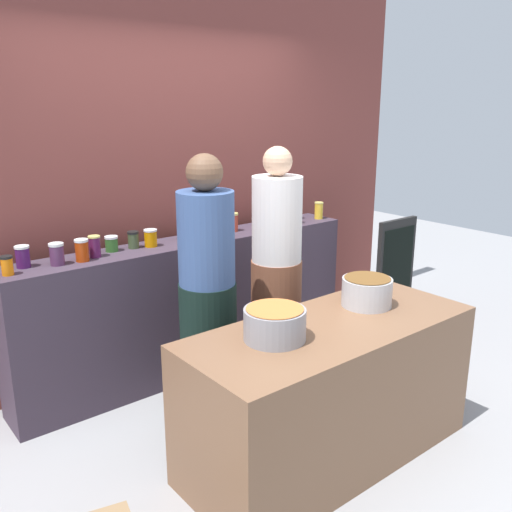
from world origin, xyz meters
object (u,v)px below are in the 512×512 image
(preserve_jar_6, at_px, (133,240))
(preserve_jar_8, at_px, (184,231))
(preserve_jar_4, at_px, (95,246))
(cook_with_tongs, at_px, (208,306))
(preserve_jar_10, at_px, (259,221))
(preserve_jar_11, at_px, (297,217))
(preserve_jar_7, at_px, (151,238))
(preserve_jar_0, at_px, (7,265))
(preserve_jar_3, at_px, (82,250))
(preserve_jar_2, at_px, (57,254))
(preserve_jar_13, at_px, (319,210))
(chalkboard_sign, at_px, (395,277))
(cook_in_cap, at_px, (276,283))
(preserve_jar_5, at_px, (112,244))
(preserve_jar_1, at_px, (23,257))
(preserve_jar_12, at_px, (295,211))
(preserve_jar_9, at_px, (233,222))
(cooking_pot_center, at_px, (367,292))
(cooking_pot_left, at_px, (275,324))

(preserve_jar_6, bearing_deg, preserve_jar_8, 0.85)
(preserve_jar_4, xyz_separation_m, cook_with_tongs, (0.41, -0.66, -0.31))
(preserve_jar_10, xyz_separation_m, preserve_jar_11, (0.33, -0.09, 0.00))
(preserve_jar_4, distance_m, preserve_jar_7, 0.41)
(preserve_jar_0, height_order, preserve_jar_3, preserve_jar_3)
(preserve_jar_2, bearing_deg, preserve_jar_0, -175.20)
(preserve_jar_2, bearing_deg, preserve_jar_13, -0.77)
(preserve_jar_0, xyz_separation_m, preserve_jar_11, (2.25, -0.02, -0.01))
(chalkboard_sign, bearing_deg, preserve_jar_4, 167.59)
(preserve_jar_2, relative_size, cook_in_cap, 0.08)
(preserve_jar_5, xyz_separation_m, cook_in_cap, (0.88, -0.66, -0.29))
(preserve_jar_1, bearing_deg, preserve_jar_7, -2.68)
(preserve_jar_10, xyz_separation_m, preserve_jar_12, (0.44, 0.05, 0.02))
(preserve_jar_0, bearing_deg, chalkboard_sign, -9.30)
(preserve_jar_3, bearing_deg, chalkboard_sign, -11.10)
(preserve_jar_5, height_order, cook_with_tongs, cook_with_tongs)
(preserve_jar_1, bearing_deg, chalkboard_sign, -11.65)
(preserve_jar_11, distance_m, cook_in_cap, 0.91)
(preserve_jar_9, bearing_deg, preserve_jar_1, 179.07)
(preserve_jar_10, height_order, cooking_pot_center, preserve_jar_10)
(preserve_jar_11, distance_m, preserve_jar_13, 0.26)
(preserve_jar_4, bearing_deg, preserve_jar_11, -2.19)
(preserve_jar_10, xyz_separation_m, preserve_jar_13, (0.60, -0.07, 0.02))
(preserve_jar_5, bearing_deg, preserve_jar_8, -1.04)
(preserve_jar_0, height_order, preserve_jar_10, preserve_jar_0)
(preserve_jar_6, bearing_deg, preserve_jar_0, -173.40)
(preserve_jar_5, bearing_deg, preserve_jar_1, -178.82)
(preserve_jar_9, bearing_deg, preserve_jar_11, -9.29)
(preserve_jar_8, relative_size, cooking_pot_center, 0.39)
(preserve_jar_12, bearing_deg, preserve_jar_1, -179.73)
(preserve_jar_2, relative_size, preserve_jar_10, 1.35)
(preserve_jar_2, bearing_deg, preserve_jar_6, 7.57)
(preserve_jar_5, bearing_deg, cooking_pot_center, -55.78)
(preserve_jar_3, distance_m, cooking_pot_left, 1.40)
(preserve_jar_13, bearing_deg, cooking_pot_left, -141.16)
(preserve_jar_7, bearing_deg, preserve_jar_9, 1.13)
(preserve_jar_2, distance_m, preserve_jar_8, 0.95)
(cook_with_tongs, bearing_deg, preserve_jar_11, 24.77)
(cook_in_cap, bearing_deg, preserve_jar_12, 40.09)
(preserve_jar_10, bearing_deg, preserve_jar_6, 178.38)
(preserve_jar_7, height_order, preserve_jar_12, preserve_jar_12)
(preserve_jar_1, xyz_separation_m, preserve_jar_13, (2.40, -0.11, 0.00))
(preserve_jar_7, bearing_deg, preserve_jar_2, -176.73)
(cooking_pot_center, bearing_deg, preserve_jar_10, 78.29)
(preserve_jar_1, bearing_deg, cook_with_tongs, -40.29)
(preserve_jar_8, bearing_deg, preserve_jar_9, -3.60)
(preserve_jar_2, relative_size, preserve_jar_7, 1.14)
(cooking_pot_center, relative_size, cook_in_cap, 0.17)
(preserve_jar_3, xyz_separation_m, preserve_jar_12, (1.91, 0.10, 0.00))
(cooking_pot_left, bearing_deg, preserve_jar_3, 109.10)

